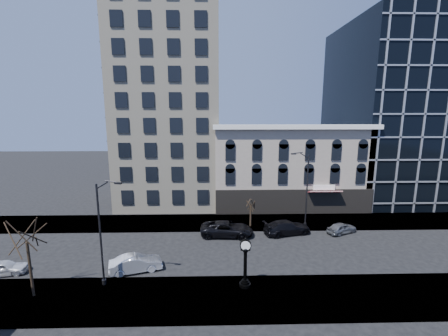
{
  "coord_description": "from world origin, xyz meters",
  "views": [
    {
      "loc": [
        1.21,
        -28.87,
        14.26
      ],
      "look_at": [
        2.0,
        4.0,
        8.0
      ],
      "focal_mm": 24.0,
      "sensor_mm": 36.0,
      "label": 1
    }
  ],
  "objects_px": {
    "street_lamp_near": "(105,206)",
    "car_near_a": "(4,268)",
    "street_clock": "(245,265)",
    "car_near_b": "(136,263)"
  },
  "relations": [
    {
      "from": "street_lamp_near",
      "to": "car_near_b",
      "type": "distance_m",
      "value": 6.79
    },
    {
      "from": "street_clock",
      "to": "street_lamp_near",
      "type": "bearing_deg",
      "value": -178.11
    },
    {
      "from": "street_lamp_near",
      "to": "car_near_a",
      "type": "height_order",
      "value": "street_lamp_near"
    },
    {
      "from": "street_lamp_near",
      "to": "car_near_b",
      "type": "relative_size",
      "value": 1.97
    },
    {
      "from": "car_near_a",
      "to": "street_lamp_near",
      "type": "bearing_deg",
      "value": -112.99
    },
    {
      "from": "car_near_b",
      "to": "street_clock",
      "type": "bearing_deg",
      "value": -123.98
    },
    {
      "from": "street_lamp_near",
      "to": "car_near_a",
      "type": "bearing_deg",
      "value": -178.03
    },
    {
      "from": "street_lamp_near",
      "to": "street_clock",
      "type": "bearing_deg",
      "value": 11.19
    },
    {
      "from": "street_clock",
      "to": "car_near_b",
      "type": "bearing_deg",
      "value": 168.02
    },
    {
      "from": "street_clock",
      "to": "car_near_a",
      "type": "distance_m",
      "value": 21.37
    }
  ]
}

